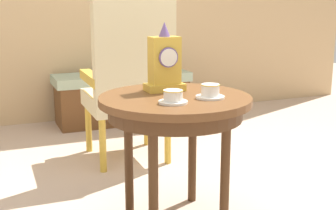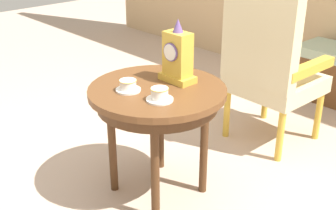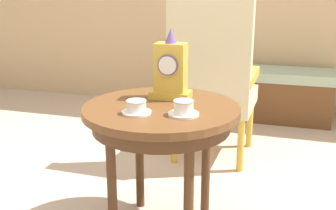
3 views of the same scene
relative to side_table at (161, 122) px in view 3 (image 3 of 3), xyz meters
The scene contains 6 objects.
side_table is the anchor object (origin of this frame).
teacup_left 0.18m from the side_table, 116.57° to the right, with size 0.13×0.13×0.06m.
teacup_right 0.20m from the side_table, 37.83° to the right, with size 0.13×0.13×0.07m.
mantel_clock 0.25m from the side_table, 88.66° to the left, with size 0.19×0.11×0.34m.
armchair 0.90m from the side_table, 86.07° to the left, with size 0.56×0.54×1.14m.
window_bench 1.99m from the side_table, 80.68° to the left, with size 1.20×0.40×0.44m.
Camera 3 is at (0.65, -1.74, 1.18)m, focal length 45.47 mm.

